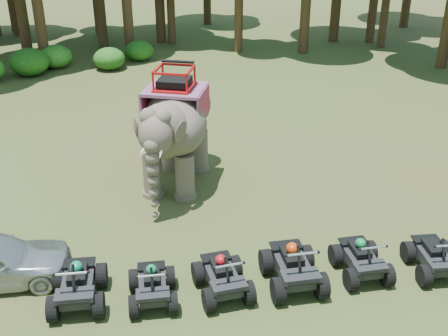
{
  "coord_description": "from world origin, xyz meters",
  "views": [
    {
      "loc": [
        -2.12,
        -12.76,
        8.87
      ],
      "look_at": [
        0.0,
        1.2,
        1.9
      ],
      "focal_mm": 45.0,
      "sensor_mm": 36.0,
      "label": 1
    }
  ],
  "objects_px": {
    "atv_3": "(293,261)",
    "atv_5": "(435,252)",
    "atv_1": "(152,281)",
    "atv_2": "(223,272)",
    "elephant": "(175,127)",
    "atv_4": "(362,255)",
    "atv_0": "(77,280)"
  },
  "relations": [
    {
      "from": "atv_0",
      "to": "atv_1",
      "type": "height_order",
      "value": "atv_0"
    },
    {
      "from": "atv_1",
      "to": "atv_2",
      "type": "height_order",
      "value": "atv_2"
    },
    {
      "from": "atv_0",
      "to": "atv_1",
      "type": "distance_m",
      "value": 1.77
    },
    {
      "from": "atv_1",
      "to": "atv_2",
      "type": "relative_size",
      "value": 0.93
    },
    {
      "from": "atv_1",
      "to": "atv_5",
      "type": "bearing_deg",
      "value": 0.74
    },
    {
      "from": "atv_3",
      "to": "atv_5",
      "type": "relative_size",
      "value": 1.15
    },
    {
      "from": "atv_0",
      "to": "elephant",
      "type": "bearing_deg",
      "value": 65.41
    },
    {
      "from": "atv_0",
      "to": "atv_5",
      "type": "bearing_deg",
      "value": 0.16
    },
    {
      "from": "atv_5",
      "to": "atv_4",
      "type": "bearing_deg",
      "value": 177.63
    },
    {
      "from": "atv_4",
      "to": "atv_5",
      "type": "bearing_deg",
      "value": -7.51
    },
    {
      "from": "atv_1",
      "to": "atv_5",
      "type": "relative_size",
      "value": 0.97
    },
    {
      "from": "elephant",
      "to": "atv_2",
      "type": "xyz_separation_m",
      "value": [
        0.64,
        -6.02,
        -1.41
      ]
    },
    {
      "from": "atv_4",
      "to": "atv_5",
      "type": "distance_m",
      "value": 1.91
    },
    {
      "from": "elephant",
      "to": "atv_4",
      "type": "height_order",
      "value": "elephant"
    },
    {
      "from": "atv_2",
      "to": "atv_3",
      "type": "height_order",
      "value": "atv_3"
    },
    {
      "from": "atv_0",
      "to": "atv_3",
      "type": "distance_m",
      "value": 5.23
    },
    {
      "from": "elephant",
      "to": "atv_3",
      "type": "bearing_deg",
      "value": -48.54
    },
    {
      "from": "elephant",
      "to": "atv_0",
      "type": "distance_m",
      "value": 6.63
    },
    {
      "from": "atv_1",
      "to": "atv_0",
      "type": "bearing_deg",
      "value": 173.19
    },
    {
      "from": "atv_1",
      "to": "atv_3",
      "type": "height_order",
      "value": "atv_3"
    },
    {
      "from": "elephant",
      "to": "atv_3",
      "type": "relative_size",
      "value": 2.63
    },
    {
      "from": "atv_1",
      "to": "atv_5",
      "type": "xyz_separation_m",
      "value": [
        7.21,
        0.07,
        0.02
      ]
    },
    {
      "from": "atv_3",
      "to": "atv_5",
      "type": "height_order",
      "value": "atv_3"
    },
    {
      "from": "atv_2",
      "to": "atv_3",
      "type": "distance_m",
      "value": 1.78
    },
    {
      "from": "atv_5",
      "to": "atv_0",
      "type": "bearing_deg",
      "value": -177.94
    },
    {
      "from": "atv_1",
      "to": "atv_4",
      "type": "xyz_separation_m",
      "value": [
        5.31,
        0.25,
        0.03
      ]
    },
    {
      "from": "atv_4",
      "to": "atv_5",
      "type": "height_order",
      "value": "atv_4"
    },
    {
      "from": "atv_1",
      "to": "atv_4",
      "type": "distance_m",
      "value": 5.31
    },
    {
      "from": "atv_0",
      "to": "atv_2",
      "type": "xyz_separation_m",
      "value": [
        3.45,
        -0.17,
        -0.03
      ]
    },
    {
      "from": "atv_3",
      "to": "atv_5",
      "type": "xyz_separation_m",
      "value": [
        3.73,
        -0.04,
        -0.09
      ]
    },
    {
      "from": "atv_3",
      "to": "atv_5",
      "type": "distance_m",
      "value": 3.73
    },
    {
      "from": "atv_0",
      "to": "atv_3",
      "type": "bearing_deg",
      "value": -0.0
    }
  ]
}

